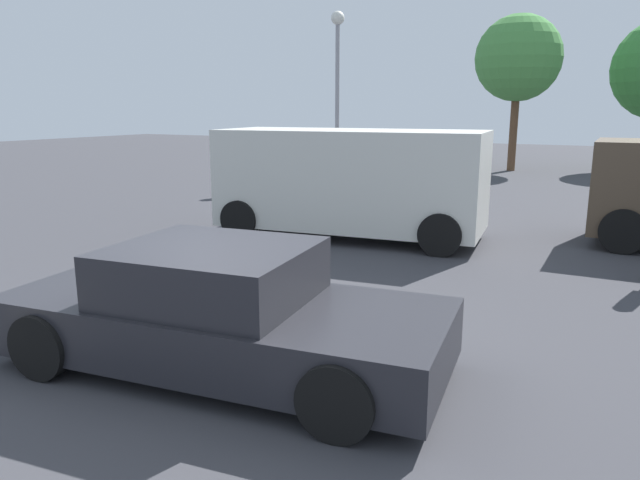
# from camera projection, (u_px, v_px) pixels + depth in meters

# --- Properties ---
(ground_plane) EXTENTS (80.00, 80.00, 0.00)m
(ground_plane) POSITION_uv_depth(u_px,v_px,m) (223.00, 356.00, 6.14)
(ground_plane) COLOR #38383D
(sedan_foreground) EXTENTS (4.55, 2.31, 1.23)m
(sedan_foreground) POSITION_uv_depth(u_px,v_px,m) (221.00, 312.00, 5.78)
(sedan_foreground) COLOR #232328
(sedan_foreground) RESTS_ON ground_plane
(van_white) EXTENTS (5.33, 2.67, 2.11)m
(van_white) POSITION_uv_depth(u_px,v_px,m) (350.00, 180.00, 11.62)
(van_white) COLOR silver
(van_white) RESTS_ON ground_plane
(light_post_far) EXTENTS (0.44, 0.44, 5.62)m
(light_post_far) POSITION_uv_depth(u_px,v_px,m) (337.00, 66.00, 19.67)
(light_post_far) COLOR gray
(light_post_far) RESTS_ON ground_plane
(tree_back_center) EXTENTS (3.38, 3.38, 6.14)m
(tree_back_center) POSITION_uv_depth(u_px,v_px,m) (518.00, 59.00, 23.42)
(tree_back_center) COLOR brown
(tree_back_center) RESTS_ON ground_plane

